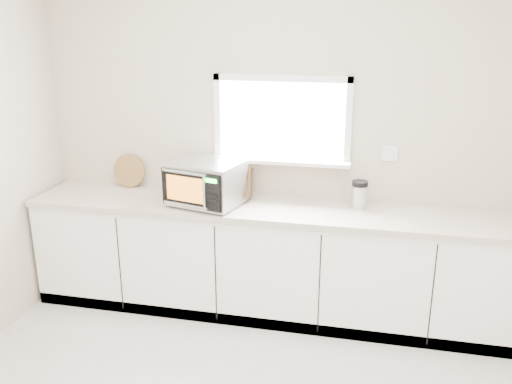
# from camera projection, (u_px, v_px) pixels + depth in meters

# --- Properties ---
(back_wall) EXTENTS (4.00, 0.17, 2.70)m
(back_wall) POSITION_uv_depth(u_px,v_px,m) (282.00, 142.00, 4.36)
(back_wall) COLOR beige
(back_wall) RESTS_ON ground
(cabinets) EXTENTS (3.92, 0.60, 0.88)m
(cabinets) POSITION_uv_depth(u_px,v_px,m) (274.00, 262.00, 4.36)
(cabinets) COLOR white
(cabinets) RESTS_ON ground
(countertop) EXTENTS (3.92, 0.64, 0.04)m
(countertop) POSITION_uv_depth(u_px,v_px,m) (274.00, 209.00, 4.21)
(countertop) COLOR beige
(countertop) RESTS_ON cabinets
(microwave) EXTENTS (0.62, 0.53, 0.35)m
(microwave) POSITION_uv_depth(u_px,v_px,m) (205.00, 182.00, 4.20)
(microwave) COLOR black
(microwave) RESTS_ON countertop
(knife_block) EXTENTS (0.13, 0.25, 0.35)m
(knife_block) POSITION_uv_depth(u_px,v_px,m) (244.00, 182.00, 4.34)
(knife_block) COLOR #412C17
(knife_block) RESTS_ON countertop
(cutting_board) EXTENTS (0.29, 0.07, 0.29)m
(cutting_board) POSITION_uv_depth(u_px,v_px,m) (129.00, 171.00, 4.67)
(cutting_board) COLOR olive
(cutting_board) RESTS_ON countertop
(coffee_grinder) EXTENTS (0.15, 0.15, 0.22)m
(coffee_grinder) POSITION_uv_depth(u_px,v_px,m) (359.00, 194.00, 4.15)
(coffee_grinder) COLOR #B3B5BB
(coffee_grinder) RESTS_ON countertop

